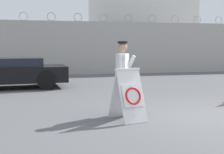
{
  "coord_description": "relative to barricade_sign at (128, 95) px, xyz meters",
  "views": [
    {
      "loc": [
        -3.68,
        -6.46,
        1.65
      ],
      "look_at": [
        -1.84,
        1.28,
        0.84
      ],
      "focal_mm": 50.0,
      "sensor_mm": 36.0,
      "label": 1
    }
  ],
  "objects": [
    {
      "name": "ground_plane",
      "position": [
        1.77,
        -0.02,
        -0.57
      ],
      "size": [
        90.0,
        90.0,
        0.0
      ],
      "primitive_type": "plane",
      "color": "#5B5B5E"
    },
    {
      "name": "perimeter_wall",
      "position": [
        1.77,
        11.13,
        0.93
      ],
      "size": [
        36.0,
        0.3,
        3.44
      ],
      "color": "#ADA8A0",
      "rests_on": "ground_plane"
    },
    {
      "name": "building_block",
      "position": [
        5.47,
        16.05,
        2.82
      ],
      "size": [
        6.56,
        6.2,
        6.79
      ],
      "color": "silver",
      "rests_on": "ground_plane"
    },
    {
      "name": "barricade_sign",
      "position": [
        0.0,
        0.0,
        0.0
      ],
      "size": [
        0.76,
        0.9,
        1.15
      ],
      "rotation": [
        0.0,
        0.0,
        0.27
      ],
      "color": "white",
      "rests_on": "ground_plane"
    },
    {
      "name": "security_guard",
      "position": [
        0.02,
        0.57,
        0.4
      ],
      "size": [
        0.58,
        0.58,
        1.74
      ],
      "rotation": [
        0.0,
        0.0,
        1.08
      ],
      "color": "#232838",
      "rests_on": "ground_plane"
    },
    {
      "name": "parked_car_front_coupe",
      "position": [
        -2.98,
        6.03,
        0.04
      ],
      "size": [
        4.43,
        2.1,
        1.17
      ],
      "rotation": [
        0.0,
        0.0,
        3.2
      ],
      "color": "black",
      "rests_on": "ground_plane"
    }
  ]
}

